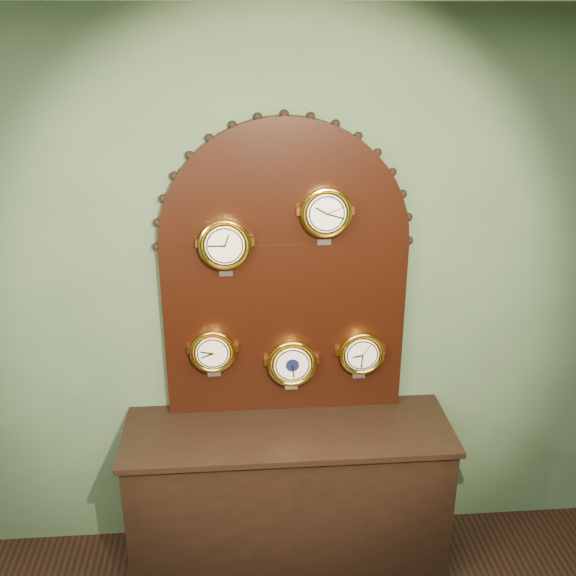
{
  "coord_description": "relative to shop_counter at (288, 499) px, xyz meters",
  "views": [
    {
      "loc": [
        -0.23,
        -0.61,
        2.74
      ],
      "look_at": [
        0.0,
        2.25,
        1.58
      ],
      "focal_mm": 42.06,
      "sensor_mm": 36.0,
      "label": 1
    }
  ],
  "objects": [
    {
      "name": "arabic_clock",
      "position": [
        0.19,
        0.15,
        1.5
      ],
      "size": [
        0.24,
        0.08,
        0.29
      ],
      "color": "gold",
      "rests_on": "display_board"
    },
    {
      "name": "shop_counter",
      "position": [
        0.0,
        0.0,
        0.0
      ],
      "size": [
        1.6,
        0.5,
        0.8
      ],
      "primitive_type": "cube",
      "color": "black",
      "rests_on": "ground_plane"
    },
    {
      "name": "wall_back",
      "position": [
        0.0,
        0.27,
        1.0
      ],
      "size": [
        4.0,
        0.0,
        4.0
      ],
      "primitive_type": "plane",
      "rotation": [
        1.57,
        0.0,
        0.0
      ],
      "color": "#41583C",
      "rests_on": "ground"
    },
    {
      "name": "tide_clock",
      "position": [
        0.38,
        0.15,
        0.76
      ],
      "size": [
        0.23,
        0.08,
        0.28
      ],
      "color": "gold",
      "rests_on": "display_board"
    },
    {
      "name": "display_board",
      "position": [
        0.0,
        0.22,
        1.23
      ],
      "size": [
        1.26,
        0.06,
        1.53
      ],
      "color": "black",
      "rests_on": "shop_counter"
    },
    {
      "name": "barometer",
      "position": [
        0.03,
        0.15,
        0.72
      ],
      "size": [
        0.25,
        0.08,
        0.3
      ],
      "color": "gold",
      "rests_on": "display_board"
    },
    {
      "name": "hygrometer",
      "position": [
        -0.36,
        0.15,
        0.8
      ],
      "size": [
        0.22,
        0.08,
        0.27
      ],
      "color": "gold",
      "rests_on": "display_board"
    },
    {
      "name": "roman_clock",
      "position": [
        -0.28,
        0.15,
        1.36
      ],
      "size": [
        0.25,
        0.08,
        0.3
      ],
      "color": "gold",
      "rests_on": "display_board"
    }
  ]
}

